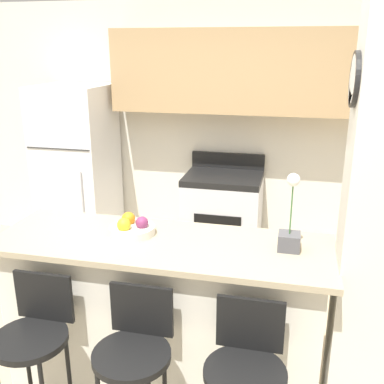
# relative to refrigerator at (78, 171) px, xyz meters

# --- Properties ---
(wall_back) EXTENTS (5.60, 0.38, 2.55)m
(wall_back) POSITION_rel_refrigerator_xyz_m (1.59, 0.33, 0.67)
(wall_back) COLOR silver
(wall_back) RESTS_ON ground_plane
(pillar_right) EXTENTS (0.38, 0.32, 2.55)m
(pillar_right) POSITION_rel_refrigerator_xyz_m (2.61, -1.88, 0.41)
(pillar_right) COLOR silver
(pillar_right) RESTS_ON ground_plane
(counter_bar) EXTENTS (1.96, 0.66, 1.04)m
(counter_bar) POSITION_rel_refrigerator_xyz_m (1.46, -1.84, -0.35)
(counter_bar) COLOR silver
(counter_bar) RESTS_ON ground_plane
(refrigerator) EXTENTS (0.68, 0.74, 1.75)m
(refrigerator) POSITION_rel_refrigerator_xyz_m (0.00, 0.00, 0.00)
(refrigerator) COLOR white
(refrigerator) RESTS_ON ground_plane
(stove_range) EXTENTS (0.75, 0.61, 1.07)m
(stove_range) POSITION_rel_refrigerator_xyz_m (1.52, 0.07, -0.41)
(stove_range) COLOR silver
(stove_range) RESTS_ON ground_plane
(bar_stool_left) EXTENTS (0.39, 0.39, 0.95)m
(bar_stool_left) POSITION_rel_refrigerator_xyz_m (0.90, -2.33, -0.23)
(bar_stool_left) COLOR black
(bar_stool_left) RESTS_ON ground_plane
(bar_stool_mid) EXTENTS (0.39, 0.39, 0.95)m
(bar_stool_mid) POSITION_rel_refrigerator_xyz_m (1.46, -2.33, -0.23)
(bar_stool_mid) COLOR black
(bar_stool_mid) RESTS_ON ground_plane
(bar_stool_right) EXTENTS (0.39, 0.39, 0.95)m
(bar_stool_right) POSITION_rel_refrigerator_xyz_m (2.03, -2.33, -0.23)
(bar_stool_right) COLOR black
(bar_stool_right) RESTS_ON ground_plane
(orchid_vase) EXTENTS (0.12, 0.12, 0.44)m
(orchid_vase) POSITION_rel_refrigerator_xyz_m (2.18, -1.79, 0.29)
(orchid_vase) COLOR #4C4C51
(orchid_vase) RESTS_ON counter_bar
(fruit_bowl) EXTENTS (0.27, 0.27, 0.12)m
(fruit_bowl) POSITION_rel_refrigerator_xyz_m (1.26, -1.78, 0.21)
(fruit_bowl) COLOR silver
(fruit_bowl) RESTS_ON counter_bar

